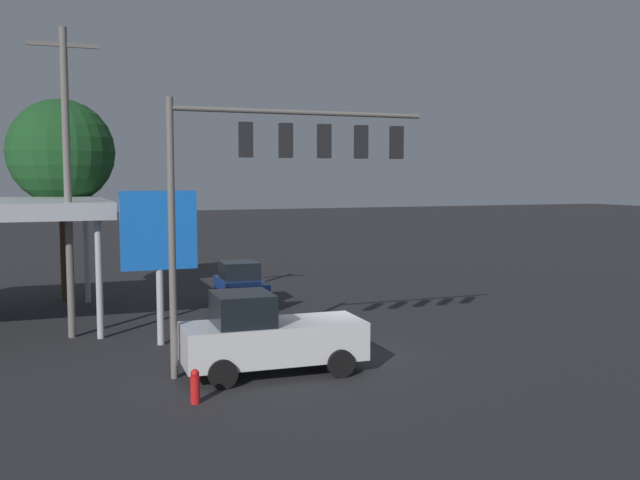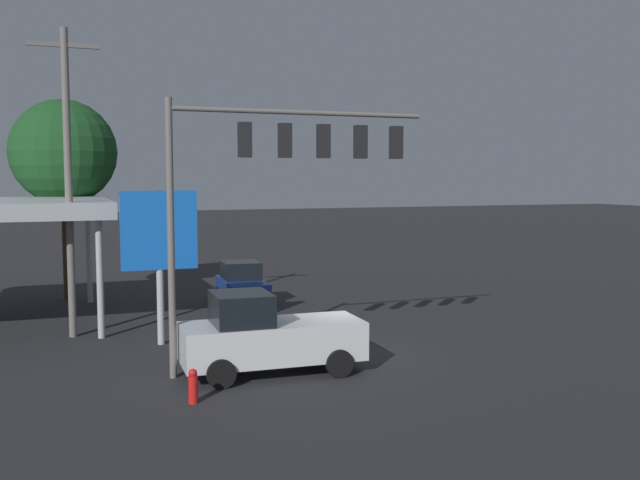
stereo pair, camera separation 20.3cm
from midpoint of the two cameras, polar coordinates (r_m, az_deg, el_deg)
name	(u,v)px [view 1 (the left image)]	position (r m, az deg, el deg)	size (l,w,h in m)	color
ground_plane	(343,357)	(22.77, 1.58, -9.33)	(200.00, 200.00, 0.00)	#262628
traffic_signal_assembly	(281,164)	(20.89, -3.45, 6.12)	(7.80, 0.43, 7.84)	slate
utility_pole	(67,177)	(26.37, -19.77, 4.80)	(2.40, 0.26, 10.77)	slate
price_sign	(159,236)	(24.43, -13.00, 0.31)	(2.53, 0.27, 5.21)	#B7B7BC
hatchback_crossing	(241,286)	(31.25, -6.56, -3.64)	(2.10, 3.88, 1.97)	navy
pickup_parked	(268,336)	(20.69, -4.47, -7.66)	(5.27, 2.41, 2.40)	silver
street_tree	(61,153)	(34.57, -20.17, 6.58)	(4.77, 4.77, 9.17)	#4C331E
fire_hydrant	(195,386)	(18.47, -10.28, -11.45)	(0.24, 0.24, 0.88)	red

